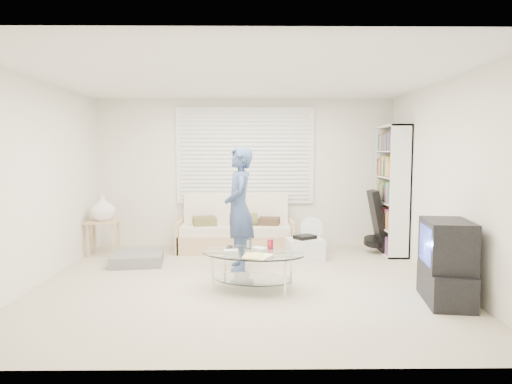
{
  "coord_description": "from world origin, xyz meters",
  "views": [
    {
      "loc": [
        0.1,
        -5.53,
        1.63
      ],
      "look_at": [
        0.16,
        0.3,
        1.1
      ],
      "focal_mm": 32.0,
      "sensor_mm": 36.0,
      "label": 1
    }
  ],
  "objects_px": {
    "futon_sofa": "(236,232)",
    "tv_unit": "(446,263)",
    "coffee_table": "(253,260)",
    "bookshelf": "(391,190)"
  },
  "relations": [
    {
      "from": "futon_sofa",
      "to": "tv_unit",
      "type": "distance_m",
      "value": 3.52
    },
    {
      "from": "futon_sofa",
      "to": "coffee_table",
      "type": "distance_m",
      "value": 2.17
    },
    {
      "from": "futon_sofa",
      "to": "tv_unit",
      "type": "relative_size",
      "value": 2.1
    },
    {
      "from": "bookshelf",
      "to": "tv_unit",
      "type": "bearing_deg",
      "value": -93.02
    },
    {
      "from": "futon_sofa",
      "to": "bookshelf",
      "type": "xyz_separation_m",
      "value": [
        2.48,
        -0.24,
        0.71
      ]
    },
    {
      "from": "futon_sofa",
      "to": "tv_unit",
      "type": "bearing_deg",
      "value": -48.0
    },
    {
      "from": "bookshelf",
      "to": "coffee_table",
      "type": "relative_size",
      "value": 1.5
    },
    {
      "from": "tv_unit",
      "to": "coffee_table",
      "type": "distance_m",
      "value": 2.13
    },
    {
      "from": "futon_sofa",
      "to": "tv_unit",
      "type": "xyz_separation_m",
      "value": [
        2.35,
        -2.61,
        0.13
      ]
    },
    {
      "from": "tv_unit",
      "to": "coffee_table",
      "type": "relative_size",
      "value": 0.66
    }
  ]
}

